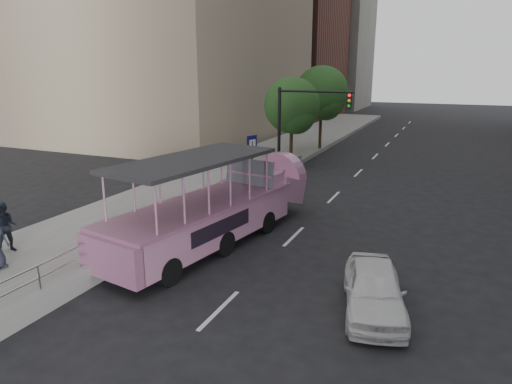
{
  "coord_description": "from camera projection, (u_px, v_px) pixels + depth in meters",
  "views": [
    {
      "loc": [
        6.26,
        -11.51,
        6.16
      ],
      "look_at": [
        0.03,
        2.62,
        1.99
      ],
      "focal_mm": 32.0,
      "sensor_mm": 36.0,
      "label": 1
    }
  ],
  "objects": [
    {
      "name": "ground",
      "position": [
        221.0,
        273.0,
        14.22
      ],
      "size": [
        160.0,
        160.0,
        0.0
      ],
      "primitive_type": "plane",
      "color": "black"
    },
    {
      "name": "sidewalk",
      "position": [
        214.0,
        181.0,
        25.25
      ],
      "size": [
        5.5,
        80.0,
        0.3
      ],
      "primitive_type": "cube",
      "color": "#999994",
      "rests_on": "ground"
    },
    {
      "name": "kerb_wall",
      "position": [
        172.0,
        226.0,
        17.07
      ],
      "size": [
        0.24,
        30.0,
        0.36
      ],
      "primitive_type": "cube",
      "color": "#989893",
      "rests_on": "sidewalk"
    },
    {
      "name": "guardrail",
      "position": [
        172.0,
        209.0,
        16.9
      ],
      "size": [
        0.07,
        22.0,
        0.71
      ],
      "color": "silver",
      "rests_on": "kerb_wall"
    },
    {
      "name": "duck_boat",
      "position": [
        220.0,
        208.0,
        16.78
      ],
      "size": [
        4.01,
        10.2,
        3.3
      ],
      "color": "black",
      "rests_on": "ground"
    },
    {
      "name": "car",
      "position": [
        374.0,
        289.0,
        11.85
      ],
      "size": [
        2.36,
        3.98,
        1.27
      ],
      "primitive_type": "imported",
      "rotation": [
        0.0,
        0.0,
        0.25
      ],
      "color": "white",
      "rests_on": "ground"
    },
    {
      "name": "pedestrian_mid",
      "position": [
        5.0,
        227.0,
        14.95
      ],
      "size": [
        1.05,
        1.04,
        1.71
      ],
      "primitive_type": "imported",
      "rotation": [
        0.0,
        0.0,
        0.74
      ],
      "color": "#292F3D",
      "rests_on": "sidewalk"
    },
    {
      "name": "parking_sign",
      "position": [
        252.0,
        159.0,
        22.47
      ],
      "size": [
        0.24,
        0.65,
        3.03
      ],
      "color": "black",
      "rests_on": "ground"
    },
    {
      "name": "traffic_signal",
      "position": [
        300.0,
        119.0,
        25.01
      ],
      "size": [
        4.2,
        0.32,
        5.2
      ],
      "color": "black",
      "rests_on": "ground"
    },
    {
      "name": "street_tree_near",
      "position": [
        293.0,
        108.0,
        28.57
      ],
      "size": [
        3.52,
        3.52,
        5.72
      ],
      "color": "#312516",
      "rests_on": "ground"
    },
    {
      "name": "street_tree_far",
      "position": [
        322.0,
        95.0,
        33.67
      ],
      "size": [
        3.97,
        3.97,
        6.45
      ],
      "color": "#312516",
      "rests_on": "ground"
    },
    {
      "name": "midrise_brick",
      "position": [
        270.0,
        15.0,
        60.23
      ],
      "size": [
        18.0,
        16.0,
        26.0
      ],
      "primitive_type": "cube",
      "color": "brown",
      "rests_on": "ground"
    },
    {
      "name": "midrise_stone_b",
      "position": [
        318.0,
        45.0,
        74.37
      ],
      "size": [
        16.0,
        14.0,
        20.0
      ],
      "primitive_type": "cube",
      "color": "gray",
      "rests_on": "ground"
    }
  ]
}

